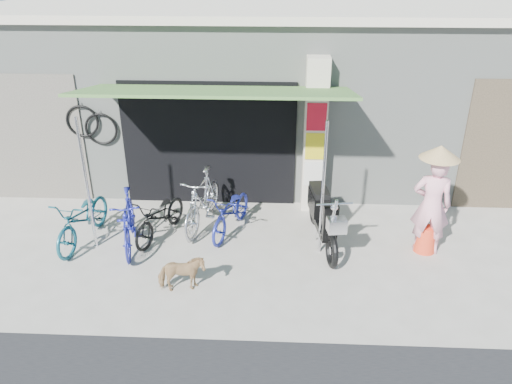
{
  "coord_description": "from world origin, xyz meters",
  "views": [
    {
      "loc": [
        0.16,
        -6.59,
        4.68
      ],
      "look_at": [
        -0.2,
        1.0,
        1.0
      ],
      "focal_mm": 35.0,
      "sensor_mm": 36.0,
      "label": 1
    }
  ],
  "objects_px": {
    "bike_navy": "(231,212)",
    "bike_blue": "(129,221)",
    "bike_silver": "(203,200)",
    "street_dog": "(182,274)",
    "bike_black": "(161,216)",
    "moped": "(323,216)",
    "bike_teal": "(83,218)",
    "nun": "(432,202)"
  },
  "relations": [
    {
      "from": "bike_teal",
      "to": "bike_blue",
      "type": "height_order",
      "value": "bike_blue"
    },
    {
      "from": "bike_silver",
      "to": "moped",
      "type": "distance_m",
      "value": 2.22
    },
    {
      "from": "bike_blue",
      "to": "nun",
      "type": "xyz_separation_m",
      "value": [
        5.1,
        0.11,
        0.44
      ]
    },
    {
      "from": "bike_black",
      "to": "bike_blue",
      "type": "bearing_deg",
      "value": -121.75
    },
    {
      "from": "moped",
      "to": "nun",
      "type": "bearing_deg",
      "value": -14.72
    },
    {
      "from": "bike_black",
      "to": "moped",
      "type": "height_order",
      "value": "moped"
    },
    {
      "from": "bike_teal",
      "to": "bike_black",
      "type": "relative_size",
      "value": 1.13
    },
    {
      "from": "bike_teal",
      "to": "bike_blue",
      "type": "xyz_separation_m",
      "value": [
        0.85,
        -0.14,
        0.04
      ]
    },
    {
      "from": "bike_black",
      "to": "nun",
      "type": "xyz_separation_m",
      "value": [
        4.64,
        -0.26,
        0.54
      ]
    },
    {
      "from": "bike_black",
      "to": "moped",
      "type": "bearing_deg",
      "value": 18.64
    },
    {
      "from": "bike_navy",
      "to": "street_dog",
      "type": "height_order",
      "value": "bike_navy"
    },
    {
      "from": "bike_silver",
      "to": "bike_black",
      "type": "bearing_deg",
      "value": -137.91
    },
    {
      "from": "bike_blue",
      "to": "moped",
      "type": "distance_m",
      "value": 3.35
    },
    {
      "from": "street_dog",
      "to": "moped",
      "type": "relative_size",
      "value": 0.35
    },
    {
      "from": "nun",
      "to": "street_dog",
      "type": "bearing_deg",
      "value": 29.47
    },
    {
      "from": "bike_teal",
      "to": "bike_navy",
      "type": "distance_m",
      "value": 2.61
    },
    {
      "from": "bike_teal",
      "to": "bike_blue",
      "type": "distance_m",
      "value": 0.86
    },
    {
      "from": "bike_teal",
      "to": "street_dog",
      "type": "relative_size",
      "value": 2.42
    },
    {
      "from": "bike_silver",
      "to": "street_dog",
      "type": "height_order",
      "value": "bike_silver"
    },
    {
      "from": "bike_silver",
      "to": "bike_navy",
      "type": "bearing_deg",
      "value": -7.3
    },
    {
      "from": "bike_black",
      "to": "bike_silver",
      "type": "bearing_deg",
      "value": 50.08
    },
    {
      "from": "bike_navy",
      "to": "bike_black",
      "type": "bearing_deg",
      "value": -152.27
    },
    {
      "from": "bike_navy",
      "to": "nun",
      "type": "relative_size",
      "value": 0.81
    },
    {
      "from": "street_dog",
      "to": "bike_teal",
      "type": "bearing_deg",
      "value": 43.28
    },
    {
      "from": "bike_navy",
      "to": "nun",
      "type": "bearing_deg",
      "value": 9.62
    },
    {
      "from": "bike_navy",
      "to": "nun",
      "type": "xyz_separation_m",
      "value": [
        3.39,
        -0.48,
        0.53
      ]
    },
    {
      "from": "bike_blue",
      "to": "bike_teal",
      "type": "bearing_deg",
      "value": 158.63
    },
    {
      "from": "bike_teal",
      "to": "bike_navy",
      "type": "bearing_deg",
      "value": 18.06
    },
    {
      "from": "bike_blue",
      "to": "nun",
      "type": "height_order",
      "value": "nun"
    },
    {
      "from": "bike_blue",
      "to": "street_dog",
      "type": "bearing_deg",
      "value": -59.34
    },
    {
      "from": "bike_black",
      "to": "bike_navy",
      "type": "xyz_separation_m",
      "value": [
        1.25,
        0.22,
        0.01
      ]
    },
    {
      "from": "nun",
      "to": "bike_blue",
      "type": "bearing_deg",
      "value": 12.23
    },
    {
      "from": "bike_silver",
      "to": "street_dog",
      "type": "xyz_separation_m",
      "value": [
        -0.04,
        -2.0,
        -0.24
      ]
    },
    {
      "from": "bike_black",
      "to": "bike_teal",
      "type": "bearing_deg",
      "value": -150.29
    },
    {
      "from": "bike_navy",
      "to": "bike_blue",
      "type": "bearing_deg",
      "value": -143.3
    },
    {
      "from": "bike_black",
      "to": "bike_navy",
      "type": "height_order",
      "value": "bike_navy"
    },
    {
      "from": "bike_blue",
      "to": "street_dog",
      "type": "xyz_separation_m",
      "value": [
        1.13,
        -1.22,
        -0.2
      ]
    },
    {
      "from": "bike_blue",
      "to": "bike_navy",
      "type": "xyz_separation_m",
      "value": [
        1.72,
        0.59,
        -0.09
      ]
    },
    {
      "from": "bike_blue",
      "to": "bike_navy",
      "type": "distance_m",
      "value": 1.82
    },
    {
      "from": "bike_teal",
      "to": "moped",
      "type": "height_order",
      "value": "moped"
    },
    {
      "from": "bike_navy",
      "to": "street_dog",
      "type": "bearing_deg",
      "value": -90.35
    },
    {
      "from": "bike_teal",
      "to": "street_dog",
      "type": "xyz_separation_m",
      "value": [
        1.98,
        -1.36,
        -0.15
      ]
    }
  ]
}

